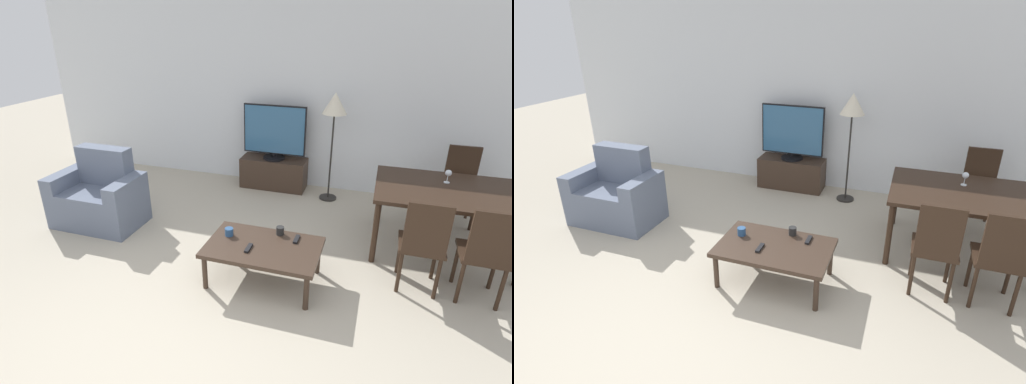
# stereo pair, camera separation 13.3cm
# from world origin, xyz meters

# --- Properties ---
(ground_plane) EXTENTS (18.00, 18.00, 0.00)m
(ground_plane) POSITION_xyz_m (0.00, 0.00, 0.00)
(ground_plane) COLOR #B2A893
(wall_back) EXTENTS (7.87, 0.06, 2.70)m
(wall_back) POSITION_xyz_m (0.00, 3.85, 1.35)
(wall_back) COLOR silver
(wall_back) RESTS_ON ground_plane
(armchair) EXTENTS (1.05, 0.66, 0.92)m
(armchair) POSITION_xyz_m (-1.76, 1.83, 0.33)
(armchair) COLOR slate
(armchair) RESTS_ON ground_plane
(tv_stand) EXTENTS (0.96, 0.38, 0.45)m
(tv_stand) POSITION_xyz_m (-0.04, 3.59, 0.23)
(tv_stand) COLOR #38281E
(tv_stand) RESTS_ON ground_plane
(tv) EXTENTS (0.91, 0.32, 0.79)m
(tv) POSITION_xyz_m (-0.04, 3.59, 0.84)
(tv) COLOR black
(tv) RESTS_ON tv_stand
(coffee_table) EXTENTS (1.07, 0.69, 0.39)m
(coffee_table) POSITION_xyz_m (0.50, 1.30, 0.35)
(coffee_table) COLOR #38281E
(coffee_table) RESTS_ON ground_plane
(dining_table) EXTENTS (1.46, 1.06, 0.73)m
(dining_table) POSITION_xyz_m (2.16, 2.44, 0.66)
(dining_table) COLOR black
(dining_table) RESTS_ON ground_plane
(dining_chair_near) EXTENTS (0.40, 0.40, 0.94)m
(dining_chair_near) POSITION_xyz_m (1.91, 1.60, 0.52)
(dining_chair_near) COLOR black
(dining_chair_near) RESTS_ON ground_plane
(dining_chair_far) EXTENTS (0.40, 0.40, 0.94)m
(dining_chair_far) POSITION_xyz_m (2.42, 3.28, 0.52)
(dining_chair_far) COLOR black
(dining_chair_far) RESTS_ON ground_plane
(dining_chair_near_right) EXTENTS (0.40, 0.40, 0.94)m
(dining_chair_near_right) POSITION_xyz_m (2.42, 1.60, 0.52)
(dining_chair_near_right) COLOR black
(dining_chair_near_right) RESTS_ON ground_plane
(floor_lamp) EXTENTS (0.32, 0.32, 1.49)m
(floor_lamp) POSITION_xyz_m (0.81, 3.42, 1.27)
(floor_lamp) COLOR black
(floor_lamp) RESTS_ON ground_plane
(remote_primary) EXTENTS (0.04, 0.15, 0.02)m
(remote_primary) POSITION_xyz_m (0.78, 1.50, 0.40)
(remote_primary) COLOR black
(remote_primary) RESTS_ON coffee_table
(remote_secondary) EXTENTS (0.04, 0.15, 0.02)m
(remote_secondary) POSITION_xyz_m (0.39, 1.20, 0.40)
(remote_secondary) COLOR black
(remote_secondary) RESTS_ON coffee_table
(cup_white_near) EXTENTS (0.08, 0.08, 0.08)m
(cup_white_near) POSITION_xyz_m (0.60, 1.56, 0.43)
(cup_white_near) COLOR black
(cup_white_near) RESTS_ON coffee_table
(cup_colored_far) EXTENTS (0.08, 0.08, 0.08)m
(cup_colored_far) POSITION_xyz_m (0.13, 1.38, 0.43)
(cup_colored_far) COLOR navy
(cup_colored_far) RESTS_ON coffee_table
(wine_glass_left) EXTENTS (0.07, 0.07, 0.15)m
(wine_glass_left) POSITION_xyz_m (2.16, 2.63, 0.83)
(wine_glass_left) COLOR silver
(wine_glass_left) RESTS_ON dining_table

